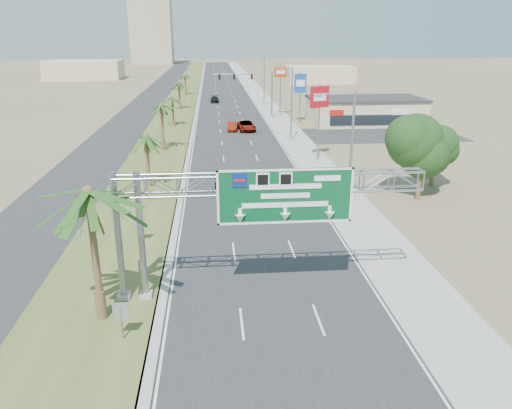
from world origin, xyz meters
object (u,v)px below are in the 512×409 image
Objects in this scene: car_far at (215,99)px; pole_sign_blue at (300,85)px; sign_gantry at (255,194)px; car_right_lane at (246,126)px; pole_sign_red_near at (320,101)px; car_mid_lane at (232,126)px; store_building at (365,111)px; palm_near at (88,193)px; pole_sign_red_far at (281,76)px; car_left_lane at (227,185)px; signal_mast at (260,91)px.

pole_sign_blue is at bearing -63.22° from car_far.
car_right_lane is at bearing 86.58° from sign_gantry.
sign_gantry is at bearing -107.76° from pole_sign_red_near.
sign_gantry reaches higher than car_mid_lane.
pole_sign_blue is (-10.63, 1.68, 4.14)m from store_building.
palm_near is 63.13m from pole_sign_blue.
pole_sign_red_near is at bearing -90.00° from pole_sign_red_far.
pole_sign_red_far reaches higher than car_mid_lane.
store_building is 43.86m from car_left_lane.
signal_mast is 2.08× the size of car_left_lane.
car_right_lane is at bearing -117.52° from pole_sign_red_far.
signal_mast is 12.06m from car_right_lane.
car_left_lane is 1.22× the size of car_mid_lane.
car_right_lane is (4.00, 31.79, -0.11)m from car_left_lane.
palm_near is 1.02× the size of pole_sign_blue.
palm_near is 2.07× the size of car_mid_lane.
sign_gantry is 51.76m from car_mid_lane.
pole_sign_red_far is at bearing 109.10° from pole_sign_blue.
car_left_lane reaches higher than car_mid_lane.
signal_mast is 43.45m from car_left_lane.
signal_mast is at bearing 69.12° from car_right_lane.
pole_sign_blue is (12.43, 57.75, 0.08)m from sign_gantry.
car_right_lane is 0.60× the size of pole_sign_red_near.
store_building is at bearing 62.20° from pole_sign_red_near.
car_right_lane is at bearing -166.22° from store_building.
pole_sign_blue is at bearing 171.02° from store_building.
car_far is (-2.36, 34.27, -0.03)m from car_mid_lane.
pole_sign_blue is (20.57, 59.68, -0.79)m from palm_near.
pole_sign_red_far is (11.00, 45.23, 6.22)m from car_left_lane.
palm_near is 68.97m from pole_sign_red_far.
pole_sign_red_near is at bearing -77.68° from car_far.
signal_mast reaches higher than car_mid_lane.
sign_gantry is at bearing -98.04° from car_right_lane.
pole_sign_red_near is at bearing 61.37° from palm_near.
palm_near reaches higher than car_mid_lane.
palm_near is at bearing -109.02° from pole_sign_blue.
store_building reaches higher than car_far.
pole_sign_blue reaches higher than car_left_lane.
car_far is at bearing 129.64° from store_building.
sign_gantry is 3.39× the size of car_left_lane.
pole_sign_red_far is (3.83, 2.56, 2.21)m from signal_mast.
car_far is (-0.58, 66.36, -0.20)m from car_left_lane.
signal_mast is at bearing 145.30° from pole_sign_blue.
store_building is 4.10× the size of car_far.
pole_sign_red_near is (-13.00, -24.66, 4.86)m from store_building.
car_mid_lane is at bearing -151.55° from pole_sign_blue.
palm_near reaches higher than car_far.
palm_near is 54.51m from car_mid_lane.
pole_sign_red_far is at bearing 69.75° from car_left_lane.
palm_near is at bearing -115.26° from car_left_lane.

